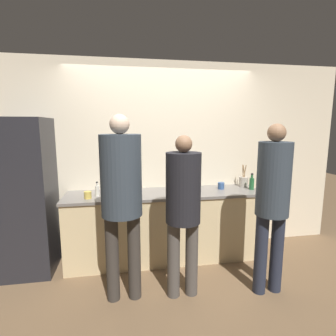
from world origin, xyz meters
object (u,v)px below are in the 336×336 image
Objects in this scene: utensil_crock at (244,181)px; bottle_green at (252,183)px; refrigerator at (26,197)px; bottle_dark at (124,190)px; bottle_clear at (97,190)px; cup_yellow at (88,195)px; person_left at (121,190)px; cup_blue at (221,186)px; person_center at (183,203)px; fruit_bowl at (180,184)px; person_right at (272,196)px.

utensil_crock is 0.19m from bottle_green.
bottle_dark is at bearing -8.73° from refrigerator.
bottle_green is 0.93× the size of bottle_dark.
refrigerator is 0.83m from bottle_clear.
bottle_dark is 2.77× the size of cup_yellow.
person_left is 0.77m from cup_yellow.
person_left is 20.79× the size of cup_blue.
bottle_dark reaches higher than bottle_clear.
person_center is 6.96× the size of bottle_dark.
person_center is 1.45m from utensil_crock.
person_center is 1.18m from bottle_clear.
person_left is 1.25m from fruit_bowl.
utensil_crock reaches higher than bottle_dark.
person_left reaches higher than utensil_crock.
fruit_bowl reaches higher than cup_yellow.
bottle_green is (1.72, 0.71, -0.16)m from person_left.
fruit_bowl is 1.20× the size of bottle_green.
bottle_green is at bearing -14.55° from fruit_bowl.
bottle_green is (2.84, -0.04, 0.06)m from refrigerator.
bottle_green is at bearing 75.51° from person_right.
bottle_clear is (-1.80, 0.87, -0.08)m from person_right.
fruit_bowl is at bearing 79.58° from person_center.
cup_blue is at bearing -14.98° from fruit_bowl.
person_center is 0.91m from person_right.
bottle_green reaches higher than fruit_bowl.
bottle_clear reaches higher than fruit_bowl.
fruit_bowl is 1.49× the size of bottle_clear.
utensil_crock is 0.38m from cup_blue.
refrigerator is 7.72× the size of bottle_dark.
person_left reaches higher than person_right.
refrigerator reaches higher than person_right.
utensil_crock is (1.69, 0.90, -0.17)m from person_left.
utensil_crock is 1.40× the size of bottle_green.
person_center is at bearing 173.88° from person_right.
fruit_bowl is at bearing 176.33° from utensil_crock.
bottle_dark reaches higher than bottle_green.
bottle_green is (2.02, -0.01, 0.02)m from bottle_clear.
person_right is at bearing -5.44° from person_left.
bottle_clear is at bearing 154.13° from person_right.
person_left is 10.40× the size of bottle_clear.
refrigerator is 6.91× the size of fruit_bowl.
person_right is 2.00m from bottle_clear.
person_center is 1.02m from fruit_bowl.
person_left reaches higher than person_center.
fruit_bowl is at bearing 165.45° from bottle_green.
person_center is at bearing -4.42° from person_left.
fruit_bowl is at bearing 15.57° from cup_yellow.
bottle_green is (0.22, 0.86, -0.06)m from person_right.
person_left is 0.81m from bottle_clear.
person_left is at bearing -129.26° from fruit_bowl.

